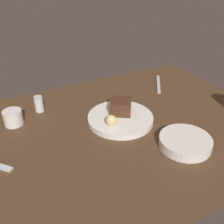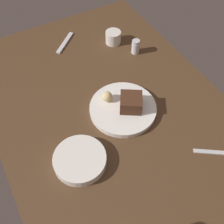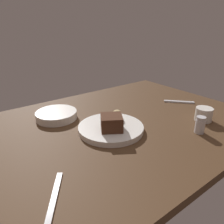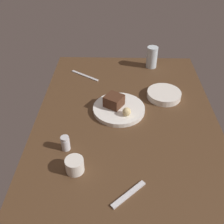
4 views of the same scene
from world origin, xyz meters
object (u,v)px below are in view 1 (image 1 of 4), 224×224
(dessert_plate, at_px, (120,119))
(butter_knife, at_px, (158,84))
(side_bowl, at_px, (185,142))
(chocolate_cake_slice, at_px, (121,106))
(salt_shaker, at_px, (39,104))
(bread_roll, at_px, (111,120))
(coffee_cup, at_px, (13,118))

(dessert_plate, distance_m, butter_knife, 0.38)
(side_bowl, relative_size, butter_knife, 0.91)
(chocolate_cake_slice, relative_size, salt_shaker, 1.21)
(side_bowl, xyz_separation_m, butter_knife, (0.20, 0.43, -0.01))
(dessert_plate, xyz_separation_m, butter_knife, (0.32, 0.20, -0.01))
(bread_roll, relative_size, butter_knife, 0.21)
(side_bowl, bearing_deg, coffee_cup, 140.84)
(chocolate_cake_slice, relative_size, side_bowl, 0.45)
(bread_roll, height_order, butter_knife, bread_roll)
(coffee_cup, bearing_deg, salt_shaker, 25.36)
(chocolate_cake_slice, bearing_deg, salt_shaker, 144.93)
(bread_roll, distance_m, side_bowl, 0.27)
(dessert_plate, relative_size, butter_knife, 1.31)
(salt_shaker, distance_m, butter_knife, 0.57)
(dessert_plate, relative_size, side_bowl, 1.44)
(dessert_plate, xyz_separation_m, chocolate_cake_slice, (0.01, 0.02, 0.04))
(side_bowl, bearing_deg, salt_shaker, 130.03)
(chocolate_cake_slice, distance_m, butter_knife, 0.35)
(salt_shaker, xyz_separation_m, coffee_cup, (-0.11, -0.05, -0.00))
(butter_knife, bearing_deg, side_bowl, -171.17)
(bread_roll, xyz_separation_m, side_bowl, (0.18, -0.20, -0.02))
(coffee_cup, bearing_deg, bread_roll, -32.28)
(chocolate_cake_slice, bearing_deg, side_bowl, -67.93)
(salt_shaker, distance_m, coffee_cup, 0.12)
(salt_shaker, bearing_deg, coffee_cup, -154.64)
(chocolate_cake_slice, distance_m, salt_shaker, 0.33)
(bread_roll, distance_m, butter_knife, 0.44)
(side_bowl, height_order, coffee_cup, coffee_cup)
(chocolate_cake_slice, height_order, coffee_cup, chocolate_cake_slice)
(bread_roll, relative_size, salt_shaker, 0.61)
(chocolate_cake_slice, xyz_separation_m, butter_knife, (0.30, 0.17, -0.05))
(dessert_plate, distance_m, side_bowl, 0.26)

